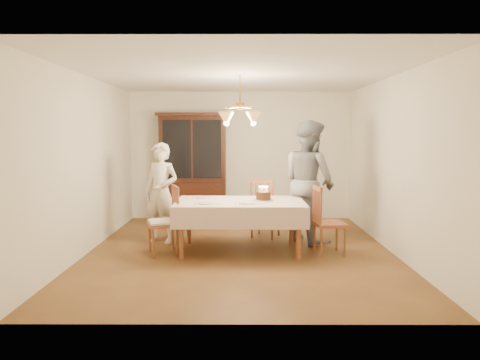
{
  "coord_description": "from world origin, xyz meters",
  "views": [
    {
      "loc": [
        0.02,
        -6.27,
        1.75
      ],
      "look_at": [
        0.0,
        0.2,
        1.05
      ],
      "focal_mm": 32.0,
      "sensor_mm": 36.0,
      "label": 1
    }
  ],
  "objects_px": {
    "china_hutch": "(193,169)",
    "chair_far_side": "(265,211)",
    "dining_table": "(240,206)",
    "elderly_woman": "(161,193)",
    "birthday_cake": "(263,196)"
  },
  "relations": [
    {
      "from": "elderly_woman",
      "to": "birthday_cake",
      "type": "relative_size",
      "value": 5.38
    },
    {
      "from": "chair_far_side",
      "to": "elderly_woman",
      "type": "height_order",
      "value": "elderly_woman"
    },
    {
      "from": "dining_table",
      "to": "elderly_woman",
      "type": "relative_size",
      "value": 1.18
    },
    {
      "from": "dining_table",
      "to": "chair_far_side",
      "type": "bearing_deg",
      "value": 63.97
    },
    {
      "from": "china_hutch",
      "to": "chair_far_side",
      "type": "distance_m",
      "value": 2.04
    },
    {
      "from": "china_hutch",
      "to": "birthday_cake",
      "type": "relative_size",
      "value": 7.2
    },
    {
      "from": "dining_table",
      "to": "china_hutch",
      "type": "distance_m",
      "value": 2.47
    },
    {
      "from": "dining_table",
      "to": "elderly_woman",
      "type": "xyz_separation_m",
      "value": [
        -1.27,
        0.54,
        0.12
      ]
    },
    {
      "from": "birthday_cake",
      "to": "chair_far_side",
      "type": "bearing_deg",
      "value": 84.73
    },
    {
      "from": "elderly_woman",
      "to": "birthday_cake",
      "type": "height_order",
      "value": "elderly_woman"
    },
    {
      "from": "china_hutch",
      "to": "chair_far_side",
      "type": "xyz_separation_m",
      "value": [
        1.37,
        -1.38,
        -0.6
      ]
    },
    {
      "from": "chair_far_side",
      "to": "elderly_woman",
      "type": "bearing_deg",
      "value": -168.79
    },
    {
      "from": "elderly_woman",
      "to": "china_hutch",
      "type": "bearing_deg",
      "value": 101.84
    },
    {
      "from": "birthday_cake",
      "to": "dining_table",
      "type": "bearing_deg",
      "value": -172.76
    },
    {
      "from": "chair_far_side",
      "to": "birthday_cake",
      "type": "distance_m",
      "value": 0.91
    }
  ]
}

